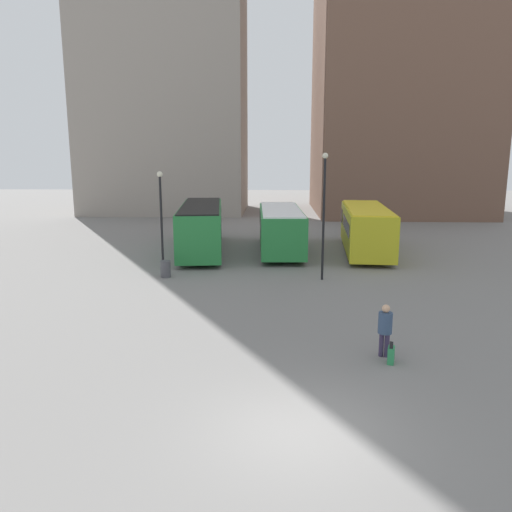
# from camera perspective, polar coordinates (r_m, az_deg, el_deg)

# --- Properties ---
(ground_plane) EXTENTS (160.00, 160.00, 0.00)m
(ground_plane) POSITION_cam_1_polar(r_m,az_deg,el_deg) (11.90, 4.72, -19.40)
(ground_plane) COLOR slate
(building_block_right) EXTENTS (16.74, 17.40, 36.26)m
(building_block_right) POSITION_cam_1_polar(r_m,az_deg,el_deg) (58.08, 16.15, 22.96)
(building_block_right) COLOR brown
(building_block_right) RESTS_ON ground_plane
(bus_0) EXTENTS (3.71, 11.26, 3.01)m
(bus_0) POSITION_cam_1_polar(r_m,az_deg,el_deg) (32.30, -6.25, 3.44)
(bus_0) COLOR #237A38
(bus_0) RESTS_ON ground_plane
(bus_1) EXTENTS (2.95, 9.46, 2.78)m
(bus_1) POSITION_cam_1_polar(r_m,az_deg,el_deg) (32.03, 2.82, 3.19)
(bus_1) COLOR #237A38
(bus_1) RESTS_ON ground_plane
(bus_2) EXTENTS (3.37, 9.94, 2.92)m
(bus_2) POSITION_cam_1_polar(r_m,az_deg,el_deg) (32.47, 12.43, 3.18)
(bus_2) COLOR gold
(bus_2) RESTS_ON ground_plane
(traveler) EXTENTS (0.53, 0.53, 1.66)m
(traveler) POSITION_cam_1_polar(r_m,az_deg,el_deg) (15.85, 14.54, -7.74)
(traveler) COLOR #382D4C
(traveler) RESTS_ON ground_plane
(suitcase) EXTENTS (0.29, 0.42, 0.73)m
(suitcase) POSITION_cam_1_polar(r_m,az_deg,el_deg) (15.66, 15.18, -10.86)
(suitcase) COLOR #28844C
(suitcase) RESTS_ON ground_plane
(lamp_post_0) EXTENTS (0.28, 0.28, 6.22)m
(lamp_post_0) POSITION_cam_1_polar(r_m,az_deg,el_deg) (24.56, 7.77, 5.55)
(lamp_post_0) COLOR black
(lamp_post_0) RESTS_ON ground_plane
(lamp_post_1) EXTENTS (0.28, 0.28, 5.32)m
(lamp_post_1) POSITION_cam_1_polar(r_m,az_deg,el_deg) (25.72, -10.78, 4.66)
(lamp_post_1) COLOR black
(lamp_post_1) RESTS_ON ground_plane
(trash_bin) EXTENTS (0.52, 0.52, 0.85)m
(trash_bin) POSITION_cam_1_polar(r_m,az_deg,el_deg) (25.76, -10.30, -1.47)
(trash_bin) COLOR #47474C
(trash_bin) RESTS_ON ground_plane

